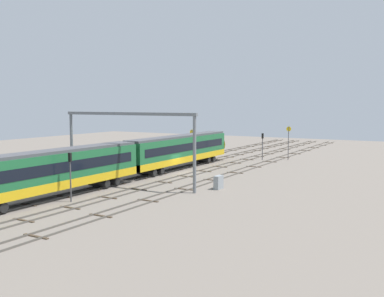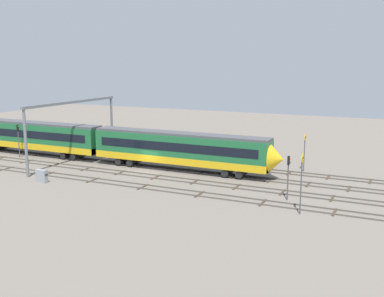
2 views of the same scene
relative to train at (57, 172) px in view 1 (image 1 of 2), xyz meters
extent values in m
plane|color=slate|center=(20.66, -2.23, -2.66)|extent=(140.93, 140.93, 0.00)
cube|color=#59544C|center=(20.66, -9.65, -2.58)|extent=(124.93, 0.07, 0.16)
cube|color=#59544C|center=(20.66, -8.22, -2.58)|extent=(124.93, 0.07, 0.16)
cube|color=#473828|center=(-10.57, -8.93, -2.62)|extent=(0.24, 2.40, 0.08)
cube|color=#473828|center=(-3.63, -8.93, -2.62)|extent=(0.24, 2.40, 0.08)
cube|color=#473828|center=(3.31, -8.93, -2.62)|extent=(0.24, 2.40, 0.08)
cube|color=#473828|center=(10.25, -8.93, -2.62)|extent=(0.24, 2.40, 0.08)
cube|color=#473828|center=(17.19, -8.93, -2.62)|extent=(0.24, 2.40, 0.08)
cube|color=#473828|center=(24.13, -8.93, -2.62)|extent=(0.24, 2.40, 0.08)
cube|color=#473828|center=(31.07, -8.93, -2.62)|extent=(0.24, 2.40, 0.08)
cube|color=#473828|center=(38.01, -8.93, -2.62)|extent=(0.24, 2.40, 0.08)
cube|color=#473828|center=(44.95, -8.93, -2.62)|extent=(0.24, 2.40, 0.08)
cube|color=#473828|center=(51.89, -8.93, -2.62)|extent=(0.24, 2.40, 0.08)
cube|color=#473828|center=(58.83, -8.93, -2.62)|extent=(0.24, 2.40, 0.08)
cube|color=#473828|center=(65.77, -8.93, -2.62)|extent=(0.24, 2.40, 0.08)
cube|color=#473828|center=(72.72, -8.93, -2.62)|extent=(0.24, 2.40, 0.08)
cube|color=#473828|center=(79.66, -8.93, -2.62)|extent=(0.24, 2.40, 0.08)
cube|color=#59544C|center=(20.66, -5.18, -2.58)|extent=(124.93, 0.07, 0.16)
cube|color=#59544C|center=(20.66, -3.75, -2.58)|extent=(124.93, 0.07, 0.16)
cube|color=#473828|center=(-7.97, -4.47, -2.62)|extent=(0.24, 2.40, 0.08)
cube|color=#473828|center=(-2.76, -4.47, -2.62)|extent=(0.24, 2.40, 0.08)
cube|color=#473828|center=(2.44, -4.47, -2.62)|extent=(0.24, 2.40, 0.08)
cube|color=#473828|center=(7.65, -4.47, -2.62)|extent=(0.24, 2.40, 0.08)
cube|color=#473828|center=(12.85, -4.47, -2.62)|extent=(0.24, 2.40, 0.08)
cube|color=#473828|center=(18.06, -4.47, -2.62)|extent=(0.24, 2.40, 0.08)
cube|color=#473828|center=(23.26, -4.47, -2.62)|extent=(0.24, 2.40, 0.08)
cube|color=#473828|center=(28.47, -4.47, -2.62)|extent=(0.24, 2.40, 0.08)
cube|color=#473828|center=(33.67, -4.47, -2.62)|extent=(0.24, 2.40, 0.08)
cube|color=#473828|center=(38.88, -4.47, -2.62)|extent=(0.24, 2.40, 0.08)
cube|color=#473828|center=(44.09, -4.47, -2.62)|extent=(0.24, 2.40, 0.08)
cube|color=#473828|center=(49.29, -4.47, -2.62)|extent=(0.24, 2.40, 0.08)
cube|color=#473828|center=(54.50, -4.47, -2.62)|extent=(0.24, 2.40, 0.08)
cube|color=#473828|center=(59.70, -4.47, -2.62)|extent=(0.24, 2.40, 0.08)
cube|color=#473828|center=(64.91, -4.47, -2.62)|extent=(0.24, 2.40, 0.08)
cube|color=#473828|center=(70.11, -4.47, -2.62)|extent=(0.24, 2.40, 0.08)
cube|color=#473828|center=(75.32, -4.47, -2.62)|extent=(0.24, 2.40, 0.08)
cube|color=#473828|center=(80.52, -4.47, -2.62)|extent=(0.24, 2.40, 0.08)
cube|color=#59544C|center=(20.66, -0.72, -2.58)|extent=(124.93, 0.07, 0.16)
cube|color=#59544C|center=(20.66, 0.72, -2.58)|extent=(124.93, 0.07, 0.16)
cube|color=#473828|center=(-3.88, 0.00, -2.62)|extent=(0.24, 2.40, 0.08)
cube|color=#473828|center=(0.58, 0.00, -2.62)|extent=(0.24, 2.40, 0.08)
cube|color=#473828|center=(5.04, 0.00, -2.62)|extent=(0.24, 2.40, 0.08)
cube|color=#473828|center=(9.51, 0.00, -2.62)|extent=(0.24, 2.40, 0.08)
cube|color=#473828|center=(13.97, 0.00, -2.62)|extent=(0.24, 2.40, 0.08)
cube|color=#473828|center=(18.43, 0.00, -2.62)|extent=(0.24, 2.40, 0.08)
cube|color=#473828|center=(22.89, 0.00, -2.62)|extent=(0.24, 2.40, 0.08)
cube|color=#473828|center=(27.35, 0.00, -2.62)|extent=(0.24, 2.40, 0.08)
cube|color=#473828|center=(31.82, 0.00, -2.62)|extent=(0.24, 2.40, 0.08)
cube|color=#473828|center=(36.28, 0.00, -2.62)|extent=(0.24, 2.40, 0.08)
cube|color=#473828|center=(40.74, 0.00, -2.62)|extent=(0.24, 2.40, 0.08)
cube|color=#473828|center=(45.20, 0.00, -2.62)|extent=(0.24, 2.40, 0.08)
cube|color=#473828|center=(49.66, 0.00, -2.62)|extent=(0.24, 2.40, 0.08)
cube|color=#473828|center=(54.12, 0.00, -2.62)|extent=(0.24, 2.40, 0.08)
cube|color=#473828|center=(58.59, 0.00, -2.62)|extent=(0.24, 2.40, 0.08)
cube|color=#473828|center=(63.05, 0.00, -2.62)|extent=(0.24, 2.40, 0.08)
cube|color=#473828|center=(67.51, 0.00, -2.62)|extent=(0.24, 2.40, 0.08)
cube|color=#473828|center=(71.97, 0.00, -2.62)|extent=(0.24, 2.40, 0.08)
cube|color=#473828|center=(76.43, 0.00, -2.62)|extent=(0.24, 2.40, 0.08)
cube|color=#473828|center=(80.90, 0.00, -2.62)|extent=(0.24, 2.40, 0.08)
cube|color=#59544C|center=(20.66, 3.75, -2.58)|extent=(124.93, 0.07, 0.16)
cube|color=#59544C|center=(20.66, 5.18, -2.58)|extent=(124.93, 0.07, 0.16)
cube|color=#473828|center=(-0.96, 4.47, -2.62)|extent=(0.24, 2.40, 0.08)
cube|color=#473828|center=(3.84, 4.47, -2.62)|extent=(0.24, 2.40, 0.08)
cube|color=#473828|center=(8.65, 4.47, -2.62)|extent=(0.24, 2.40, 0.08)
cube|color=#473828|center=(13.45, 4.47, -2.62)|extent=(0.24, 2.40, 0.08)
cube|color=#473828|center=(18.26, 4.47, -2.62)|extent=(0.24, 2.40, 0.08)
cube|color=#473828|center=(23.06, 4.47, -2.62)|extent=(0.24, 2.40, 0.08)
cube|color=#473828|center=(27.87, 4.47, -2.62)|extent=(0.24, 2.40, 0.08)
cube|color=#473828|center=(32.67, 4.47, -2.62)|extent=(0.24, 2.40, 0.08)
cube|color=#473828|center=(37.48, 4.47, -2.62)|extent=(0.24, 2.40, 0.08)
cube|color=#473828|center=(42.28, 4.47, -2.62)|extent=(0.24, 2.40, 0.08)
cube|color=#473828|center=(47.09, 4.47, -2.62)|extent=(0.24, 2.40, 0.08)
cube|color=#473828|center=(51.89, 4.47, -2.62)|extent=(0.24, 2.40, 0.08)
cube|color=#473828|center=(56.70, 4.47, -2.62)|extent=(0.24, 2.40, 0.08)
cube|color=#473828|center=(61.50, 4.47, -2.62)|extent=(0.24, 2.40, 0.08)
cube|color=#473828|center=(66.31, 4.47, -2.62)|extent=(0.24, 2.40, 0.08)
cube|color=#473828|center=(71.11, 4.47, -2.62)|extent=(0.24, 2.40, 0.08)
cube|color=#473828|center=(75.92, 4.47, -2.62)|extent=(0.24, 2.40, 0.08)
cube|color=#473828|center=(80.72, 4.47, -2.62)|extent=(0.24, 2.40, 0.08)
cube|color=#1E6638|center=(24.20, 0.00, 0.20)|extent=(24.00, 2.90, 3.60)
cube|color=gold|center=(24.20, 0.00, -1.15)|extent=(24.00, 2.94, 0.90)
cube|color=#4C4C51|center=(24.20, 0.00, 2.15)|extent=(24.00, 2.50, 0.30)
cube|color=black|center=(24.20, -1.46, 0.63)|extent=(22.00, 0.04, 1.10)
cube|color=black|center=(24.20, 1.46, 0.63)|extent=(22.00, 0.04, 1.10)
cylinder|color=black|center=(15.62, 0.00, -2.05)|extent=(0.90, 2.70, 0.90)
cylinder|color=black|center=(17.42, 0.00, -2.05)|extent=(0.90, 2.70, 0.90)
cylinder|color=black|center=(30.98, 0.00, -2.05)|extent=(0.90, 2.70, 0.90)
cylinder|color=black|center=(32.78, 0.00, -2.05)|extent=(0.90, 2.70, 0.90)
cube|color=#1E6638|center=(-0.60, 0.00, 0.20)|extent=(24.00, 2.90, 3.60)
cube|color=gold|center=(-0.60, 0.00, -1.15)|extent=(24.00, 2.94, 0.90)
cube|color=#4C4C51|center=(-0.60, 0.00, 2.15)|extent=(24.00, 2.50, 0.30)
cube|color=black|center=(-0.60, -1.46, 0.63)|extent=(22.00, 0.04, 1.10)
cube|color=black|center=(-0.60, 1.46, 0.63)|extent=(22.00, 0.04, 1.10)
cylinder|color=black|center=(6.18, 0.00, -2.05)|extent=(0.90, 2.70, 0.90)
cylinder|color=black|center=(7.98, 0.00, -2.05)|extent=(0.90, 2.70, 0.90)
cone|color=gold|center=(37.00, 0.00, 0.02)|extent=(1.60, 3.24, 3.24)
cylinder|color=slate|center=(9.05, -10.99, 1.48)|extent=(0.36, 0.36, 8.27)
cylinder|color=slate|center=(9.05, 6.92, 1.48)|extent=(0.36, 0.36, 8.27)
cube|color=slate|center=(9.05, -2.03, 5.79)|extent=(0.40, 18.51, 0.35)
cylinder|color=#4C4C51|center=(38.87, 6.41, -0.24)|extent=(0.12, 0.12, 4.84)
cylinder|color=yellow|center=(38.91, 6.41, 1.76)|extent=(0.05, 0.93, 0.93)
cube|color=black|center=(38.94, 6.41, 1.76)|extent=(0.02, 0.42, 0.12)
cylinder|color=#4C4C51|center=(42.11, -10.78, 0.20)|extent=(0.12, 0.12, 5.71)
cylinder|color=yellow|center=(42.15, -10.78, 2.68)|extent=(0.05, 0.83, 0.83)
cube|color=black|center=(42.18, -10.78, 2.68)|extent=(0.02, 0.37, 0.12)
cylinder|color=#4C4C51|center=(-0.74, -2.59, -0.68)|extent=(0.14, 0.14, 3.95)
cube|color=black|center=(-0.74, -2.59, 1.74)|extent=(0.20, 0.32, 0.90)
sphere|color=green|center=(-0.63, -2.59, 1.94)|extent=(0.20, 0.20, 0.20)
sphere|color=#262626|center=(-0.63, -2.59, 1.54)|extent=(0.20, 0.20, 0.20)
cylinder|color=#4C4C51|center=(39.98, -6.90, -0.81)|extent=(0.14, 0.14, 3.69)
cube|color=black|center=(39.98, -6.90, 1.48)|extent=(0.20, 0.32, 0.90)
sphere|color=red|center=(40.09, -6.90, 1.68)|extent=(0.20, 0.20, 0.20)
sphere|color=#262626|center=(40.09, -6.90, 1.28)|extent=(0.20, 0.20, 0.20)
cube|color=gray|center=(12.41, -12.20, -1.90)|extent=(1.38, 0.60, 1.52)
cube|color=#333333|center=(13.11, -12.20, -1.67)|extent=(0.02, 0.42, 0.24)
camera|label=1|loc=(-32.25, -34.34, 6.89)|focal=41.83mm
camera|label=2|loc=(50.48, -52.22, 11.39)|focal=43.41mm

